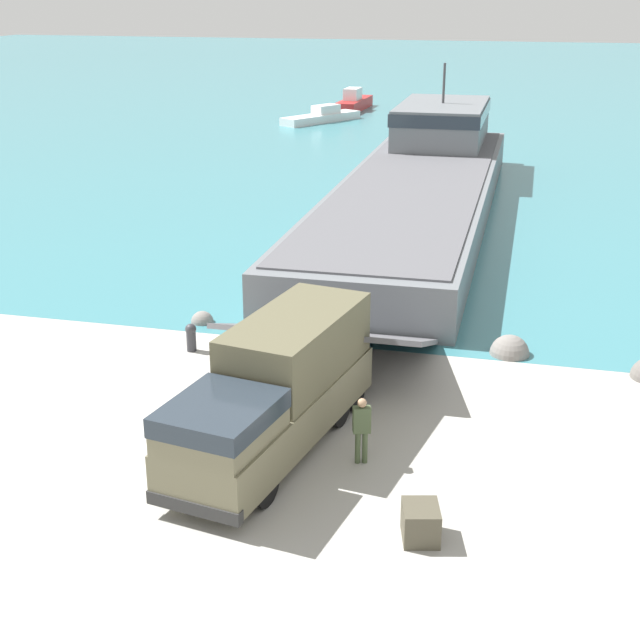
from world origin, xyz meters
TOP-DOWN VIEW (x-y plane):
  - ground_plane at (0.00, 0.00)m, footprint 240.00×240.00m
  - water_surface at (0.00, 96.12)m, footprint 240.00×180.00m
  - landing_craft at (2.96, 26.56)m, footprint 7.64×39.03m
  - military_truck at (3.00, -1.07)m, footprint 3.70×8.27m
  - soldier_on_ramp at (5.31, -1.32)m, footprint 0.49×0.37m
  - moored_boat_a at (-10.04, 56.83)m, footprint 5.82×8.10m
  - moored_boat_b at (-9.01, 65.59)m, footprint 2.21×7.92m
  - mooring_bollard at (-1.56, 4.54)m, footprint 0.36×0.36m
  - cargo_crate at (7.20, -4.23)m, footprint 0.99×1.10m
  - shoreline_rock_b at (8.60, 6.75)m, footprint 1.29×1.29m
  - shoreline_rock_c at (-2.19, 7.12)m, footprint 0.81×0.81m

SIDE VIEW (x-z plane):
  - ground_plane at x=0.00m, z-range 0.00..0.00m
  - shoreline_rock_b at x=8.60m, z-range -0.64..0.64m
  - shoreline_rock_c at x=-2.19m, z-range -0.41..0.41m
  - water_surface at x=0.00m, z-range 0.00..0.01m
  - cargo_crate at x=7.20m, z-range 0.00..0.78m
  - moored_boat_a at x=-10.04m, z-range -0.24..1.19m
  - mooring_bollard at x=-1.56m, z-range 0.04..0.98m
  - moored_boat_b at x=-9.01m, z-range -0.35..1.75m
  - soldier_on_ramp at x=5.31m, z-range 0.14..1.92m
  - landing_craft at x=2.96m, z-range -1.85..5.03m
  - military_truck at x=3.00m, z-range 0.02..3.25m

